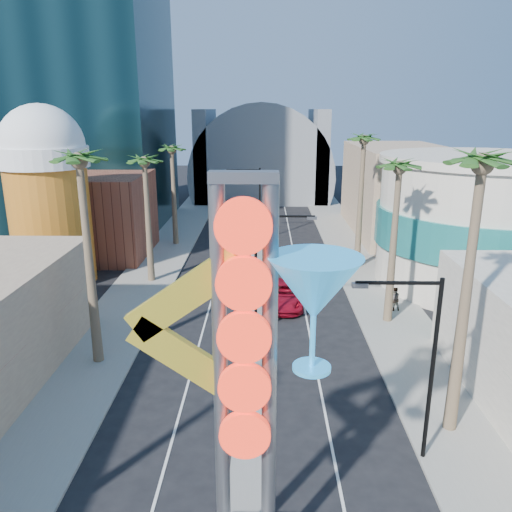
# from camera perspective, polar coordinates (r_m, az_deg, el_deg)

# --- Properties ---
(sidewalk_west) EXTENTS (5.00, 100.00, 0.15)m
(sidewalk_west) POSITION_cam_1_polar(r_m,az_deg,el_deg) (47.92, -11.13, -0.81)
(sidewalk_west) COLOR gray
(sidewalk_west) RESTS_ON ground
(sidewalk_east) EXTENTS (5.00, 100.00, 0.15)m
(sidewalk_east) POSITION_cam_1_polar(r_m,az_deg,el_deg) (47.70, 11.80, -0.93)
(sidewalk_east) COLOR gray
(sidewalk_east) RESTS_ON ground
(median) EXTENTS (1.60, 84.00, 0.15)m
(median) POSITION_cam_1_polar(r_m,az_deg,el_deg) (49.73, 0.35, 0.14)
(median) COLOR gray
(median) RESTS_ON ground
(hotel_tower) EXTENTS (20.00, 20.00, 50.00)m
(hotel_tower) POSITION_cam_1_polar(r_m,az_deg,el_deg) (66.61, -20.80, 24.96)
(hotel_tower) COLOR black
(hotel_tower) RESTS_ON ground
(brick_filler_west) EXTENTS (10.00, 10.00, 8.00)m
(brick_filler_west) POSITION_cam_1_polar(r_m,az_deg,el_deg) (51.50, -17.80, 4.42)
(brick_filler_west) COLOR brown
(brick_filler_west) RESTS_ON ground
(filler_east) EXTENTS (10.00, 20.00, 10.00)m
(filler_east) POSITION_cam_1_polar(r_m,az_deg,el_deg) (60.44, 15.95, 7.23)
(filler_east) COLOR tan
(filler_east) RESTS_ON ground
(beer_mug) EXTENTS (7.00, 7.00, 14.50)m
(beer_mug) POSITION_cam_1_polar(r_m,az_deg,el_deg) (43.86, -22.75, 7.06)
(beer_mug) COLOR orange
(beer_mug) RESTS_ON ground
(turquoise_building) EXTENTS (16.60, 16.60, 10.60)m
(turquoise_building) POSITION_cam_1_polar(r_m,az_deg,el_deg) (44.27, 24.27, 3.52)
(turquoise_building) COLOR #BFB4A1
(turquoise_building) RESTS_ON ground
(canopy) EXTENTS (22.00, 16.00, 22.00)m
(canopy) POSITION_cam_1_polar(r_m,az_deg,el_deg) (82.30, 0.64, 9.68)
(canopy) COLOR slate
(canopy) RESTS_ON ground
(neon_sign) EXTENTS (6.53, 2.60, 12.55)m
(neon_sign) POSITION_cam_1_polar(r_m,az_deg,el_deg) (14.37, 2.03, -11.59)
(neon_sign) COLOR gray
(neon_sign) RESTS_ON ground
(streetlight_0) EXTENTS (3.79, 0.25, 8.00)m
(streetlight_0) POSITION_cam_1_polar(r_m,az_deg,el_deg) (31.11, 0.98, -0.70)
(streetlight_0) COLOR black
(streetlight_0) RESTS_ON ground
(streetlight_1) EXTENTS (3.79, 0.25, 8.00)m
(streetlight_1) POSITION_cam_1_polar(r_m,az_deg,el_deg) (54.51, -0.14, 6.78)
(streetlight_1) COLOR black
(streetlight_1) RESTS_ON ground
(streetlight_2) EXTENTS (3.45, 0.25, 8.00)m
(streetlight_2) POSITION_cam_1_polar(r_m,az_deg,el_deg) (20.91, 18.42, -10.64)
(streetlight_2) COLOR black
(streetlight_2) RESTS_ON ground
(palm_1) EXTENTS (2.40, 2.40, 12.70)m
(palm_1) POSITION_cam_1_polar(r_m,az_deg,el_deg) (27.62, -19.44, 8.82)
(palm_1) COLOR brown
(palm_1) RESTS_ON ground
(palm_2) EXTENTS (2.40, 2.40, 11.20)m
(palm_2) POSITION_cam_1_polar(r_m,az_deg,el_deg) (41.10, -12.60, 9.69)
(palm_2) COLOR brown
(palm_2) RESTS_ON ground
(palm_3) EXTENTS (2.40, 2.40, 11.20)m
(palm_3) POSITION_cam_1_polar(r_m,az_deg,el_deg) (52.79, -9.59, 11.28)
(palm_3) COLOR brown
(palm_3) RESTS_ON ground
(palm_5) EXTENTS (2.40, 2.40, 13.20)m
(palm_5) POSITION_cam_1_polar(r_m,az_deg,el_deg) (21.64, 24.24, 7.61)
(palm_5) COLOR brown
(palm_5) RESTS_ON ground
(palm_6) EXTENTS (2.40, 2.40, 11.70)m
(palm_6) POSITION_cam_1_polar(r_m,az_deg,el_deg) (33.09, 16.01, 8.67)
(palm_6) COLOR brown
(palm_6) RESTS_ON ground
(palm_7) EXTENTS (2.40, 2.40, 12.70)m
(palm_7) POSITION_cam_1_polar(r_m,az_deg,el_deg) (44.65, 12.20, 11.96)
(palm_7) COLOR brown
(palm_7) RESTS_ON ground
(red_pickup) EXTENTS (3.26, 6.26, 1.68)m
(red_pickup) POSITION_cam_1_polar(r_m,az_deg,el_deg) (37.18, 3.29, -4.38)
(red_pickup) COLOR #AA0D21
(red_pickup) RESTS_ON ground
(pedestrian_b) EXTENTS (0.95, 0.80, 1.73)m
(pedestrian_b) POSITION_cam_1_polar(r_m,az_deg,el_deg) (37.11, 15.54, -4.74)
(pedestrian_b) COLOR gray
(pedestrian_b) RESTS_ON sidewalk_east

